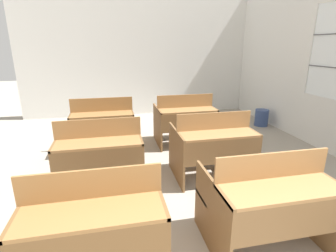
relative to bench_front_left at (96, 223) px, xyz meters
name	(u,v)px	position (x,y,z in m)	size (l,w,h in m)	color
wall_back	(138,54)	(0.92, 5.20, 1.12)	(5.95, 0.06, 3.18)	silver
bench_front_left	(96,223)	(0.00, 0.00, 0.00)	(1.06, 0.84, 0.95)	brown
bench_front_right	(267,201)	(1.51, 0.00, 0.00)	(1.06, 0.84, 0.95)	brown
bench_second_left	(100,154)	(-0.01, 1.40, 0.00)	(1.06, 0.84, 0.95)	brown
bench_second_right	(213,145)	(1.53, 1.40, 0.00)	(1.06, 0.84, 0.95)	brown
bench_third_left	(103,124)	(0.00, 2.77, 0.00)	(1.06, 0.84, 0.95)	brown
bench_third_right	(185,119)	(1.50, 2.76, 0.00)	(1.06, 0.84, 0.95)	brown
wastepaper_bin	(261,118)	(3.57, 3.48, -0.28)	(0.31, 0.31, 0.38)	#33477A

